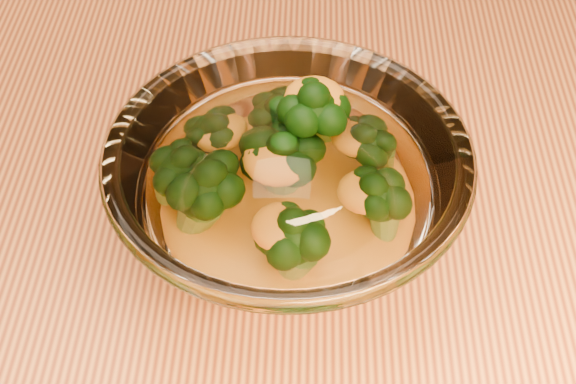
{
  "coord_description": "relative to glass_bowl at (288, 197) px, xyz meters",
  "views": [
    {
      "loc": [
        -0.07,
        -0.22,
        1.14
      ],
      "look_at": [
        -0.08,
        0.09,
        0.8
      ],
      "focal_mm": 50.0,
      "sensor_mm": 36.0,
      "label": 1
    }
  ],
  "objects": [
    {
      "name": "glass_bowl",
      "position": [
        0.0,
        0.0,
        0.0
      ],
      "size": [
        0.2,
        0.2,
        0.09
      ],
      "color": "white",
      "rests_on": "table"
    },
    {
      "name": "cheese_sauce",
      "position": [
        0.0,
        0.0,
        -0.02
      ],
      "size": [
        0.11,
        0.11,
        0.03
      ],
      "primitive_type": "ellipsoid",
      "color": "orange",
      "rests_on": "glass_bowl"
    },
    {
      "name": "broccoli_heap",
      "position": [
        -0.01,
        0.01,
        0.01
      ],
      "size": [
        0.14,
        0.13,
        0.07
      ],
      "color": "black",
      "rests_on": "cheese_sauce"
    }
  ]
}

